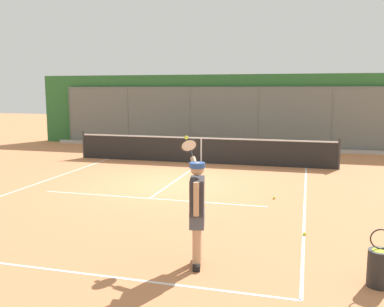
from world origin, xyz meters
TOP-DOWN VIEW (x-y plane):
  - ground_plane at (0.00, 0.00)m, footprint 60.00×60.00m
  - court_line_markings at (0.00, 1.93)m, footprint 7.56×9.79m
  - fence_backdrop at (0.00, -8.54)m, footprint 18.85×1.37m
  - tennis_net at (0.00, -3.67)m, footprint 9.72×0.09m
  - tennis_player at (-2.17, 5.33)m, footprint 0.67×1.29m
  - tennis_ball_near_baseline at (-3.01, 0.93)m, footprint 0.07×0.07m
  - tennis_ball_near_net at (-3.77, 3.50)m, footprint 0.07×0.07m
  - ball_basket at (-4.78, 5.38)m, footprint 0.32×0.32m

SIDE VIEW (x-z plane):
  - ground_plane at x=0.00m, z-range 0.00..0.00m
  - court_line_markings at x=0.00m, z-range 0.00..0.01m
  - tennis_ball_near_baseline at x=-3.01m, z-range 0.00..0.07m
  - tennis_ball_near_net at x=-3.77m, z-range 0.00..0.07m
  - ball_basket at x=-4.78m, z-range -0.11..0.71m
  - tennis_net at x=0.00m, z-range -0.04..1.03m
  - tennis_player at x=-2.17m, z-range -0.01..1.91m
  - fence_backdrop at x=0.00m, z-range -0.02..3.37m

